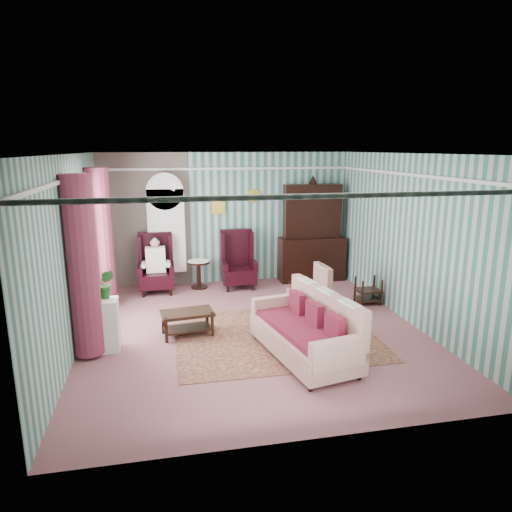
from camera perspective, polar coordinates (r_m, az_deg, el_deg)
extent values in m
plane|color=#8A5056|center=(7.76, -0.31, -9.30)|extent=(6.00, 6.00, 0.00)
cube|color=#3A6960|center=(10.23, -3.59, 4.69)|extent=(5.50, 0.02, 2.90)
cube|color=#3A6960|center=(4.52, 7.10, -6.63)|extent=(5.50, 0.02, 2.90)
cube|color=#3A6960|center=(7.32, -21.96, 0.24)|extent=(0.02, 6.00, 2.90)
cube|color=#3A6960|center=(8.29, 18.68, 1.96)|extent=(0.02, 6.00, 2.90)
cube|color=white|center=(7.16, -0.34, 12.66)|extent=(5.50, 6.00, 0.02)
cube|color=#874551|center=(10.14, -13.73, 4.25)|extent=(1.90, 0.01, 2.90)
cube|color=silver|center=(7.17, -0.34, 9.86)|extent=(5.50, 6.00, 0.05)
cube|color=white|center=(7.87, -21.06, 1.93)|extent=(0.04, 1.50, 1.90)
cylinder|color=maroon|center=(6.87, -20.90, -1.32)|extent=(0.44, 0.44, 2.60)
cylinder|color=maroon|center=(8.90, -18.81, 2.04)|extent=(0.44, 0.44, 2.60)
cube|color=gold|center=(10.14, -4.71, 6.30)|extent=(0.30, 0.03, 0.38)
cube|color=silver|center=(10.04, -11.09, 2.38)|extent=(0.80, 0.28, 2.24)
cube|color=black|center=(10.44, 7.05, 3.29)|extent=(1.50, 0.56, 2.36)
cube|color=black|center=(9.76, -12.40, -0.96)|extent=(0.76, 0.80, 1.25)
cube|color=black|center=(9.88, -2.21, -0.48)|extent=(0.76, 0.80, 1.25)
cylinder|color=black|center=(10.01, -7.14, -2.32)|extent=(0.50, 0.50, 0.60)
cube|color=black|center=(9.22, 13.85, -4.19)|extent=(0.45, 0.38, 0.54)
cube|color=white|center=(7.27, -18.92, -8.24)|extent=(0.55, 0.35, 0.80)
cube|color=#52201B|center=(7.54, 2.41, -9.94)|extent=(3.20, 2.60, 0.01)
cube|color=#BEB993|center=(6.68, 5.96, -8.87)|extent=(1.28, 2.12, 0.94)
cube|color=beige|center=(8.53, 6.66, -3.84)|extent=(0.86, 0.78, 0.96)
cube|color=black|center=(7.59, -8.56, -8.32)|extent=(0.89, 0.58, 0.40)
imported|color=#215019|center=(7.01, -20.22, -3.98)|extent=(0.42, 0.38, 0.40)
imported|color=#195119|center=(7.14, -18.25, -3.34)|extent=(0.25, 0.21, 0.44)
imported|color=#22531A|center=(7.21, -20.02, -3.43)|extent=(0.25, 0.25, 0.41)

